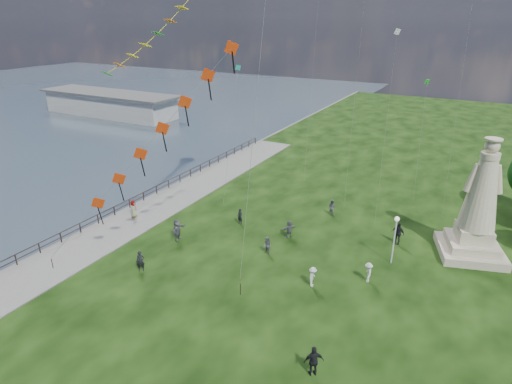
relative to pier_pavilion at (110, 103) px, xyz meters
The scene contains 17 objects.
waterfront 49.44m from the pier_pavilion, 41.92° to the right, with size 200.00×200.00×1.51m.
pier_pavilion is the anchor object (origin of this frame).
statue 70.71m from the pier_pavilion, 21.25° to the right, with size 5.85×5.85×9.55m.
lamppost 67.66m from the pier_pavilion, 26.26° to the right, with size 0.37×0.37×3.96m.
person_0 59.80m from the pier_pavilion, 41.94° to the right, with size 0.60×0.39×1.64m, color black.
person_1 61.46m from the pier_pavilion, 32.83° to the right, with size 0.73×0.45×1.50m, color #595960.
person_2 66.78m from the pier_pavilion, 32.31° to the right, with size 0.97×0.50×1.49m, color silver.
person_3 73.52m from the pier_pavilion, 36.01° to the right, with size 1.07×0.55×1.83m, color black.
person_5 56.10m from the pier_pavilion, 38.45° to the right, with size 1.79×0.77×1.93m, color #595960.
person_6 55.63m from the pier_pavilion, 32.29° to the right, with size 0.55×0.36×1.51m, color black.
person_7 58.73m from the pier_pavilion, 23.88° to the right, with size 0.74×0.46×1.52m, color #595960.
person_8 68.37m from the pier_pavilion, 29.13° to the right, with size 0.97×0.50×1.51m, color silver.
person_9 66.00m from the pier_pavilion, 23.76° to the right, with size 1.11×0.57×1.90m, color black.
person_10 50.24m from the pier_pavilion, 41.62° to the right, with size 0.79×0.48×1.61m, color #595960.
person_11 59.98m from the pier_pavilion, 29.89° to the right, with size 1.42×0.61×1.53m, color #595960.
red_kite_train 59.20m from the pier_pavilion, 39.60° to the right, with size 11.08×9.35×16.18m.
small_kites 58.31m from the pier_pavilion, 18.14° to the right, with size 21.20×14.82×31.74m.
Camera 1 is at (13.07, -17.90, 17.67)m, focal length 30.00 mm.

